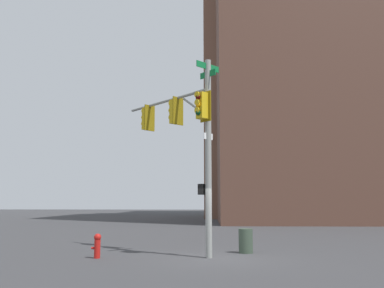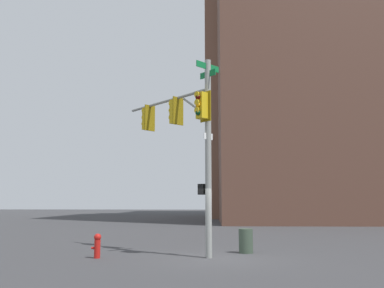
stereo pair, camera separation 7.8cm
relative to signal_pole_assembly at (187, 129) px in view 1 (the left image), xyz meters
name	(u,v)px [view 1 (the left image)]	position (x,y,z in m)	size (l,w,h in m)	color
ground_plane	(218,258)	(-1.15, 0.85, -4.86)	(200.00, 200.00, 0.00)	#38383A
signal_pole_assembly	(187,129)	(0.00, 0.00, 0.00)	(4.05, 4.11, 7.44)	gray
fire_hydrant	(97,245)	(3.19, 1.00, -4.39)	(0.34, 0.26, 0.87)	red
litter_bin	(246,241)	(-2.30, -0.72, -4.39)	(0.56, 0.56, 0.95)	#384738
building_brick_nearside	(333,26)	(-15.35, -29.78, 17.40)	(27.04, 21.34, 44.53)	brown
building_brick_midblock	(279,81)	(-10.82, -40.60, 14.20)	(21.10, 14.28, 38.12)	#845B47
building_glass_tower	(378,16)	(-27.69, -46.27, 26.33)	(22.95, 25.95, 62.38)	#9EC6C1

